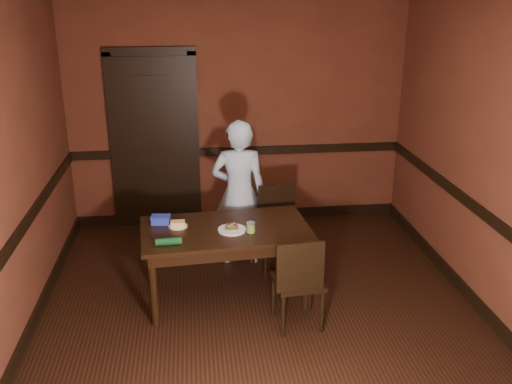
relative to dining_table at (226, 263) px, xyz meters
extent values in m
cube|color=black|center=(0.28, -0.34, -0.36)|extent=(4.00, 4.50, 0.01)
cube|color=silver|center=(0.28, -0.34, 2.34)|extent=(4.00, 4.50, 0.01)
cube|color=#5D2C1C|center=(0.28, 1.91, 0.99)|extent=(4.00, 0.02, 2.70)
cube|color=#5D2C1C|center=(0.28, -2.59, 0.99)|extent=(4.00, 0.02, 2.70)
cube|color=#5D2C1C|center=(-1.72, -0.34, 0.99)|extent=(0.02, 4.50, 2.70)
cube|color=#5D2C1C|center=(2.28, -0.34, 0.99)|extent=(0.02, 4.50, 2.70)
cube|color=black|center=(0.28, 1.89, 0.54)|extent=(4.00, 0.03, 0.10)
cube|color=black|center=(-1.70, -0.34, 0.54)|extent=(0.03, 4.50, 0.10)
cube|color=black|center=(2.27, -0.34, 0.54)|extent=(0.03, 4.50, 0.10)
cube|color=black|center=(0.28, 1.89, -0.30)|extent=(4.00, 0.03, 0.12)
cube|color=black|center=(-1.70, -0.34, -0.30)|extent=(0.03, 4.50, 0.12)
cube|color=black|center=(2.27, -0.34, -0.30)|extent=(0.03, 4.50, 0.12)
cube|color=black|center=(-0.72, 1.87, 0.67)|extent=(0.85, 0.04, 2.05)
cube|color=black|center=(-1.19, 1.89, 0.67)|extent=(0.10, 0.06, 2.15)
cube|color=black|center=(-0.24, 1.89, 0.67)|extent=(0.10, 0.06, 2.15)
cube|color=black|center=(-0.72, 1.89, 1.74)|extent=(1.05, 0.06, 0.10)
cube|color=black|center=(0.00, 0.00, 0.00)|extent=(1.59, 0.98, 0.72)
imported|color=silver|center=(0.19, 0.75, 0.42)|extent=(0.59, 0.41, 1.55)
cylinder|color=white|center=(0.05, -0.07, 0.36)|extent=(0.25, 0.25, 0.01)
cube|color=#9E724C|center=(0.05, -0.07, 0.38)|extent=(0.12, 0.11, 0.02)
ellipsoid|color=#318331|center=(0.05, -0.07, 0.40)|extent=(0.11, 0.10, 0.02)
cylinder|color=#C0060C|center=(0.03, -0.05, 0.42)|extent=(0.04, 0.04, 0.01)
cylinder|color=#C0060C|center=(0.08, -0.08, 0.42)|extent=(0.04, 0.04, 0.01)
cylinder|color=#8BBE6E|center=(0.02, -0.09, 0.42)|extent=(0.03, 0.03, 0.01)
cylinder|color=#8BBE6E|center=(0.08, -0.04, 0.42)|extent=(0.03, 0.03, 0.01)
cylinder|color=#8BBE6E|center=(0.05, -0.07, 0.42)|extent=(0.03, 0.03, 0.01)
cylinder|color=#6B983F|center=(0.22, -0.12, 0.40)|extent=(0.08, 0.08, 0.08)
cylinder|color=beige|center=(0.22, -0.12, 0.45)|extent=(0.08, 0.08, 0.01)
cylinder|color=white|center=(-0.43, 0.07, 0.36)|extent=(0.17, 0.17, 0.01)
cube|color=#F2C775|center=(-0.43, 0.07, 0.39)|extent=(0.13, 0.09, 0.04)
cube|color=blue|center=(-0.59, 0.17, 0.39)|extent=(0.18, 0.13, 0.07)
cube|color=blue|center=(-0.59, 0.17, 0.43)|extent=(0.19, 0.14, 0.01)
cylinder|color=#10421D|center=(-0.50, -0.31, 0.39)|extent=(0.23, 0.07, 0.06)
camera|label=1|loc=(-0.27, -4.78, 2.45)|focal=40.00mm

